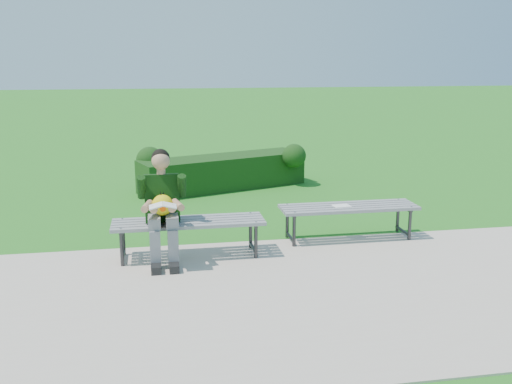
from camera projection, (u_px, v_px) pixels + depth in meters
ground at (239, 243)px, 7.43m from camera, size 80.00×80.00×0.00m
walkway at (264, 296)px, 5.75m from camera, size 30.00×3.50×0.02m
hedge at (222, 171)px, 10.50m from camera, size 3.26×1.77×0.81m
bench_left at (189, 225)px, 6.79m from camera, size 1.80×0.50×0.46m
bench_right at (349, 210)px, 7.47m from camera, size 1.80×0.50×0.46m
seated_boy at (162, 204)px, 6.58m from camera, size 0.56×0.76×1.31m
paper_sheet at (341, 206)px, 7.44m from camera, size 0.23×0.18×0.01m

